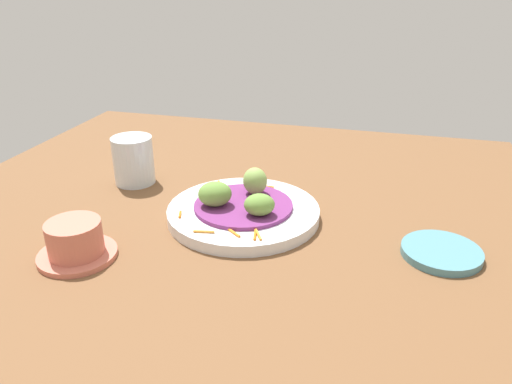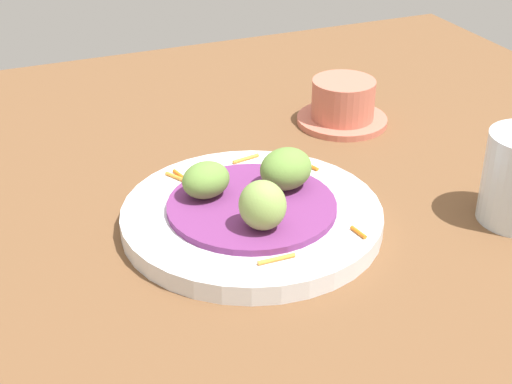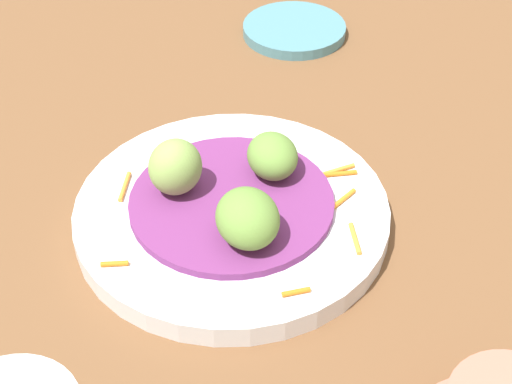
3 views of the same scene
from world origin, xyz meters
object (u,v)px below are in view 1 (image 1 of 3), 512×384
object	(u,v)px
terracotta_bowl	(75,242)
water_glass	(133,160)
guac_scoop_right	(259,205)
side_plate_small	(441,252)
guac_scoop_center	(215,194)
guac_scoop_left	(255,181)
main_plate	(243,213)

from	to	relation	value
terracotta_bowl	water_glass	bearing A→B (deg)	-79.69
guac_scoop_right	side_plate_small	size ratio (longest dim) A/B	0.43
guac_scoop_center	water_glass	distance (cm)	23.21
guac_scoop_left	main_plate	bearing A→B (deg)	80.09
guac_scoop_center	guac_scoop_right	xyz separation A→B (cm)	(-7.99, 1.40, -0.30)
guac_scoop_left	terracotta_bowl	distance (cm)	31.07
terracotta_bowl	guac_scoop_left	bearing A→B (deg)	-132.24
guac_scoop_center	side_plate_small	bearing A→B (deg)	176.35
main_plate	guac_scoop_left	distance (cm)	6.18
main_plate	guac_scoop_center	size ratio (longest dim) A/B	4.60
side_plate_small	terracotta_bowl	size ratio (longest dim) A/B	1.02
main_plate	guac_scoop_center	xyz separation A→B (cm)	(4.40, 1.61, 3.71)
main_plate	guac_scoop_left	size ratio (longest dim) A/B	5.40
guac_scoop_left	guac_scoop_right	world-z (taller)	guac_scoop_left
guac_scoop_left	side_plate_small	size ratio (longest dim) A/B	0.41
guac_scoop_center	guac_scoop_right	size ratio (longest dim) A/B	1.13
guac_scoop_center	main_plate	bearing A→B (deg)	-159.91
main_plate	side_plate_small	xyz separation A→B (cm)	(-31.67, 3.91, -0.38)
guac_scoop_center	water_glass	size ratio (longest dim) A/B	0.60
guac_scoop_right	terracotta_bowl	distance (cm)	28.19
guac_scoop_center	terracotta_bowl	xyz separation A→B (cm)	(15.61, 16.70, -2.13)
side_plate_small	terracotta_bowl	xyz separation A→B (cm)	(51.68, 14.40, 1.96)
guac_scoop_right	water_glass	distance (cm)	31.05
side_plate_small	main_plate	bearing A→B (deg)	-7.04
guac_scoop_center	water_glass	xyz separation A→B (cm)	(20.60, -10.70, -0.04)
guac_scoop_right	terracotta_bowl	world-z (taller)	guac_scoop_right
water_glass	terracotta_bowl	bearing A→B (deg)	100.31
guac_scoop_center	terracotta_bowl	distance (cm)	22.96
side_plate_small	terracotta_bowl	world-z (taller)	terracotta_bowl
main_plate	guac_scoop_right	size ratio (longest dim) A/B	5.19
guac_scoop_left	water_glass	bearing A→B (deg)	-9.84
main_plate	guac_scoop_right	bearing A→B (deg)	140.09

